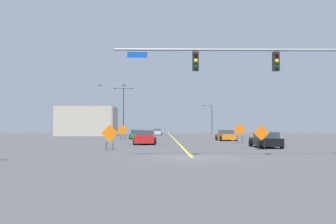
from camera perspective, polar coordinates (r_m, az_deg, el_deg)
ground at (r=20.53m, az=3.74°, el=-6.98°), size 187.29×187.29×0.00m
road_centre_stripe at (r=72.47m, az=0.47°, el=-3.66°), size 0.16×104.05×0.01m
traffic_signal_assembly at (r=21.53m, az=15.79°, el=6.33°), size 13.49×0.44×6.64m
street_lamp_far_right at (r=92.95m, az=6.60°, el=-0.87°), size 2.44×0.24×7.17m
street_lamp_near_right at (r=76.41m, az=-6.82°, el=0.68°), size 3.96×0.24×9.74m
street_lamp_mid_right at (r=58.43m, az=-8.56°, el=0.93°), size 4.14×0.24×8.34m
construction_sign_right_shoulder at (r=49.12m, az=-6.94°, el=-2.84°), size 1.36×0.05×1.99m
construction_sign_median_near at (r=39.45m, az=10.91°, el=-2.81°), size 1.25×0.27×2.06m
construction_sign_left_shoulder at (r=28.45m, az=14.10°, el=-3.33°), size 1.14×0.19×1.81m
construction_sign_median_far at (r=27.98m, az=-8.90°, el=-3.39°), size 1.26×0.15×1.85m
car_black_near at (r=31.62m, az=14.70°, el=-4.18°), size 1.95×4.50×1.28m
car_silver_distant at (r=80.64m, az=-1.65°, el=-3.08°), size 2.02×4.42×1.35m
car_orange_far at (r=47.14m, az=8.82°, el=-3.60°), size 2.13×4.37×1.32m
car_red_passing at (r=36.67m, az=-3.49°, el=-3.91°), size 2.13×4.43×1.37m
car_green_approaching at (r=53.82m, az=-4.79°, el=-3.47°), size 2.23×4.31×1.32m
roadside_building_west at (r=75.14m, az=-12.25°, el=-1.40°), size 11.08×7.85×5.67m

